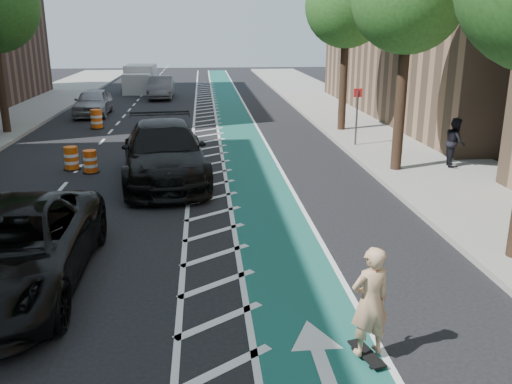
{
  "coord_description": "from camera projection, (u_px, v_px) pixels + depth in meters",
  "views": [
    {
      "loc": [
        1.33,
        -9.72,
        4.86
      ],
      "look_at": [
        2.51,
        2.55,
        1.1
      ],
      "focal_mm": 38.0,
      "sensor_mm": 36.0,
      "label": 1
    }
  ],
  "objects": [
    {
      "name": "car_silver",
      "position": [
        93.0,
        102.0,
        30.84
      ],
      "size": [
        1.85,
        4.5,
        1.53
      ],
      "primitive_type": "imported",
      "rotation": [
        0.0,
        0.0,
        0.01
      ],
      "color": "#9C9BA0",
      "rests_on": "ground"
    },
    {
      "name": "sign_post",
      "position": [
        357.0,
        116.0,
        22.28
      ],
      "size": [
        0.35,
        0.08,
        2.47
      ],
      "color": "#4C4C4C",
      "rests_on": "ground"
    },
    {
      "name": "skateboard",
      "position": [
        366.0,
        354.0,
        8.26
      ],
      "size": [
        0.42,
        0.82,
        0.11
      ],
      "rotation": [
        0.0,
        0.0,
        0.26
      ],
      "color": "black",
      "rests_on": "ground"
    },
    {
      "name": "skateboarder",
      "position": [
        370.0,
        301.0,
        8.01
      ],
      "size": [
        0.72,
        0.57,
        1.74
      ],
      "primitive_type": "imported",
      "rotation": [
        0.0,
        0.0,
        3.4
      ],
      "color": "tan",
      "rests_on": "skateboard"
    },
    {
      "name": "barrel_b",
      "position": [
        71.0,
        159.0,
        19.16
      ],
      "size": [
        0.61,
        0.61,
        0.83
      ],
      "color": "#E4570C",
      "rests_on": "ground"
    },
    {
      "name": "suv_near",
      "position": [
        11.0,
        249.0,
        10.27
      ],
      "size": [
        2.77,
        5.96,
        1.65
      ],
      "primitive_type": "imported",
      "rotation": [
        0.0,
        0.0,
        0.01
      ],
      "color": "black",
      "rests_on": "ground"
    },
    {
      "name": "car_grey",
      "position": [
        161.0,
        87.0,
        38.38
      ],
      "size": [
        1.62,
        4.64,
        1.53
      ],
      "primitive_type": "imported",
      "rotation": [
        0.0,
        0.0,
        -0.0
      ],
      "color": "#5E5D63",
      "rests_on": "ground"
    },
    {
      "name": "barrel_c",
      "position": [
        97.0,
        120.0,
        26.95
      ],
      "size": [
        0.7,
        0.7,
        0.95
      ],
      "color": "#FF5B0D",
      "rests_on": "ground"
    },
    {
      "name": "pedestrian",
      "position": [
        455.0,
        142.0,
        18.94
      ],
      "size": [
        0.82,
        0.96,
        1.71
      ],
      "primitive_type": "imported",
      "rotation": [
        0.0,
        0.0,
        1.34
      ],
      "color": "black",
      "rests_on": "sidewalk_right"
    },
    {
      "name": "ground",
      "position": [
        140.0,
        288.0,
        10.55
      ],
      "size": [
        120.0,
        120.0,
        0.0
      ],
      "primitive_type": "plane",
      "color": "black",
      "rests_on": "ground"
    },
    {
      "name": "bike_lane",
      "position": [
        250.0,
        162.0,
        20.34
      ],
      "size": [
        2.0,
        90.0,
        0.01
      ],
      "primitive_type": "cube",
      "color": "#195951",
      "rests_on": "ground"
    },
    {
      "name": "tree_r_d",
      "position": [
        344.0,
        6.0,
        24.82
      ],
      "size": [
        4.2,
        4.2,
        7.9
      ],
      "color": "#382619",
      "rests_on": "ground"
    },
    {
      "name": "curb_right",
      "position": [
        355.0,
        158.0,
        20.69
      ],
      "size": [
        0.12,
        90.0,
        0.16
      ],
      "primitive_type": "cube",
      "color": "gray",
      "rests_on": "ground"
    },
    {
      "name": "sidewalk_right",
      "position": [
        417.0,
        156.0,
        20.92
      ],
      "size": [
        5.0,
        90.0,
        0.15
      ],
      "primitive_type": "cube",
      "color": "gray",
      "rests_on": "ground"
    },
    {
      "name": "barrel_a",
      "position": [
        90.0,
        162.0,
        18.76
      ],
      "size": [
        0.58,
        0.58,
        0.79
      ],
      "color": "#F0520C",
      "rests_on": "ground"
    },
    {
      "name": "buffer_strip",
      "position": [
        210.0,
        163.0,
        20.2
      ],
      "size": [
        1.4,
        90.0,
        0.01
      ],
      "primitive_type": "cube",
      "color": "silver",
      "rests_on": "ground"
    },
    {
      "name": "box_truck",
      "position": [
        140.0,
        80.0,
        42.23
      ],
      "size": [
        2.3,
        4.88,
        2.01
      ],
      "rotation": [
        0.0,
        0.0,
        -0.03
      ],
      "color": "silver",
      "rests_on": "ground"
    },
    {
      "name": "suv_far",
      "position": [
        164.0,
        152.0,
        17.71
      ],
      "size": [
        3.3,
        6.72,
        1.88
      ],
      "primitive_type": "imported",
      "rotation": [
        0.0,
        0.0,
        0.1
      ],
      "color": "black",
      "rests_on": "ground"
    }
  ]
}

